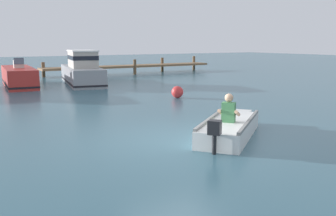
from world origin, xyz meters
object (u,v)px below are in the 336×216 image
moored_boat_red (19,77)px  mooring_buoy (177,92)px  rowboat_with_person (230,127)px  moored_boat_grey (82,71)px

moored_boat_red → mooring_buoy: moored_boat_red is taller
rowboat_with_person → mooring_buoy: size_ratio=6.07×
rowboat_with_person → mooring_buoy: (2.63, 6.61, 0.02)m
rowboat_with_person → moored_boat_red: 15.50m
rowboat_with_person → moored_boat_grey: moored_boat_grey is taller
rowboat_with_person → moored_boat_red: size_ratio=0.58×
moored_boat_grey → mooring_buoy: 8.07m
moored_boat_grey → rowboat_with_person: bearing=-93.6°
moored_boat_red → moored_boat_grey: bearing=-13.0°
moored_boat_grey → mooring_buoy: moored_boat_grey is taller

